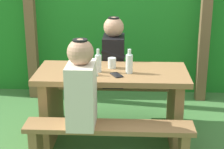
# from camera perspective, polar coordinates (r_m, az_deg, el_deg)

# --- Properties ---
(ground_plane) EXTENTS (12.00, 12.00, 0.00)m
(ground_plane) POSITION_cam_1_polar(r_m,az_deg,el_deg) (3.75, 0.00, -10.35)
(ground_plane) COLOR #3E7036
(hedge_backdrop) EXTENTS (6.40, 1.10, 1.73)m
(hedge_backdrop) POSITION_cam_1_polar(r_m,az_deg,el_deg) (5.36, 1.07, 8.28)
(hedge_backdrop) COLOR #1F7A23
(hedge_backdrop) RESTS_ON ground_plane
(pergola_post_left) EXTENTS (0.12, 0.12, 2.00)m
(pergola_post_left) POSITION_cam_1_polar(r_m,az_deg,el_deg) (4.72, -12.34, 8.18)
(pergola_post_left) COLOR brown
(pergola_post_left) RESTS_ON ground_plane
(pergola_post_right) EXTENTS (0.12, 0.12, 2.00)m
(pergola_post_right) POSITION_cam_1_polar(r_m,az_deg,el_deg) (4.65, 14.07, 7.89)
(pergola_post_right) COLOR brown
(pergola_post_right) RESTS_ON ground_plane
(picnic_table) EXTENTS (1.40, 0.64, 0.74)m
(picnic_table) POSITION_cam_1_polar(r_m,az_deg,el_deg) (3.54, 0.00, -3.14)
(picnic_table) COLOR olive
(picnic_table) RESTS_ON ground_plane
(bench_near) EXTENTS (1.40, 0.24, 0.44)m
(bench_near) POSITION_cam_1_polar(r_m,az_deg,el_deg) (3.16, -0.46, -9.70)
(bench_near) COLOR olive
(bench_near) RESTS_ON ground_plane
(bench_far) EXTENTS (1.40, 0.24, 0.44)m
(bench_far) POSITION_cam_1_polar(r_m,az_deg,el_deg) (4.07, 0.35, -3.02)
(bench_far) COLOR olive
(bench_far) RESTS_ON ground_plane
(person_white_shirt) EXTENTS (0.25, 0.35, 0.72)m
(person_white_shirt) POSITION_cam_1_polar(r_m,az_deg,el_deg) (2.99, -4.70, -1.80)
(person_white_shirt) COLOR silver
(person_white_shirt) RESTS_ON bench_near
(person_black_coat) EXTENTS (0.25, 0.35, 0.72)m
(person_black_coat) POSITION_cam_1_polar(r_m,az_deg,el_deg) (3.93, 0.25, 3.18)
(person_black_coat) COLOR black
(person_black_coat) RESTS_ON bench_far
(drinking_glass) EXTENTS (0.08, 0.08, 0.10)m
(drinking_glass) POSITION_cam_1_polar(r_m,az_deg,el_deg) (3.53, -0.01, 1.77)
(drinking_glass) COLOR silver
(drinking_glass) RESTS_ON picnic_table
(bottle_left) EXTENTS (0.06, 0.06, 0.22)m
(bottle_left) POSITION_cam_1_polar(r_m,az_deg,el_deg) (3.37, 2.64, 1.74)
(bottle_left) COLOR silver
(bottle_left) RESTS_ON picnic_table
(bottle_right) EXTENTS (0.06, 0.06, 0.22)m
(bottle_right) POSITION_cam_1_polar(r_m,az_deg,el_deg) (3.41, -2.13, 1.79)
(bottle_right) COLOR silver
(bottle_right) RESTS_ON picnic_table
(bottle_center) EXTENTS (0.06, 0.06, 0.26)m
(bottle_center) POSITION_cam_1_polar(r_m,az_deg,el_deg) (3.36, -5.80, 1.77)
(bottle_center) COLOR silver
(bottle_center) RESTS_ON picnic_table
(cell_phone) EXTENTS (0.13, 0.16, 0.01)m
(cell_phone) POSITION_cam_1_polar(r_m,az_deg,el_deg) (3.33, 0.70, -0.08)
(cell_phone) COLOR black
(cell_phone) RESTS_ON picnic_table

